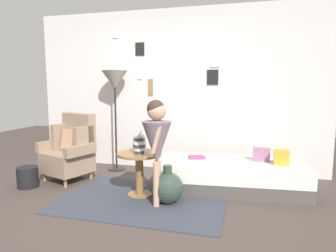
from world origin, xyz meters
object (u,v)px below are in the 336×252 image
(armchair, at_px, (71,150))
(person_child, at_px, (157,138))
(side_table, at_px, (139,165))
(floor_lamp, at_px, (115,83))
(book_on_daybed, at_px, (197,157))
(demijohn_near, at_px, (168,187))
(daybed, at_px, (231,176))
(magazine_basket, at_px, (28,177))
(vase_striped, at_px, (139,143))

(armchair, height_order, person_child, person_child)
(armchair, relative_size, side_table, 1.73)
(floor_lamp, height_order, person_child, floor_lamp)
(book_on_daybed, relative_size, demijohn_near, 0.48)
(daybed, distance_m, floor_lamp, 2.32)
(magazine_basket, bearing_deg, floor_lamp, 54.63)
(daybed, xyz_separation_m, person_child, (-0.80, -0.75, 0.59))
(side_table, xyz_separation_m, demijohn_near, (0.41, -0.16, -0.20))
(side_table, distance_m, book_on_daybed, 0.82)
(daybed, distance_m, magazine_basket, 2.77)
(armchair, height_order, floor_lamp, floor_lamp)
(daybed, relative_size, demijohn_near, 4.27)
(daybed, height_order, side_table, side_table)
(floor_lamp, height_order, magazine_basket, floor_lamp)
(vase_striped, distance_m, person_child, 0.38)
(floor_lamp, relative_size, person_child, 1.32)
(book_on_daybed, bearing_deg, demijohn_near, -109.15)
(person_child, distance_m, magazine_basket, 2.02)
(side_table, relative_size, floor_lamp, 0.35)
(armchair, bearing_deg, demijohn_near, -18.23)
(daybed, relative_size, person_child, 1.60)
(side_table, relative_size, vase_striped, 1.87)
(book_on_daybed, height_order, demijohn_near, demijohn_near)
(demijohn_near, height_order, magazine_basket, demijohn_near)
(side_table, bearing_deg, demijohn_near, -20.89)
(demijohn_near, bearing_deg, person_child, -136.02)
(vase_striped, distance_m, floor_lamp, 1.53)
(side_table, height_order, book_on_daybed, side_table)
(daybed, xyz_separation_m, book_on_daybed, (-0.47, 0.02, 0.22))
(side_table, height_order, demijohn_near, side_table)
(floor_lamp, bearing_deg, person_child, -49.31)
(person_child, relative_size, book_on_daybed, 5.58)
(armchair, xyz_separation_m, book_on_daybed, (1.86, 0.13, -0.02))
(vase_striped, bearing_deg, magazine_basket, -177.61)
(daybed, relative_size, book_on_daybed, 8.92)
(demijohn_near, bearing_deg, daybed, 42.97)
(vase_striped, bearing_deg, person_child, -36.25)
(person_child, bearing_deg, daybed, 43.10)
(armchair, xyz_separation_m, person_child, (1.53, -0.63, 0.36))
(side_table, xyz_separation_m, person_child, (0.31, -0.25, 0.40))
(side_table, height_order, vase_striped, vase_striped)
(book_on_daybed, bearing_deg, magazine_basket, -164.53)
(floor_lamp, bearing_deg, book_on_daybed, -19.70)
(daybed, height_order, book_on_daybed, book_on_daybed)
(demijohn_near, bearing_deg, vase_striped, 163.46)
(person_child, bearing_deg, armchair, 157.47)
(side_table, bearing_deg, magazine_basket, -176.16)
(vase_striped, height_order, demijohn_near, vase_striped)
(book_on_daybed, bearing_deg, floor_lamp, 160.30)
(person_child, height_order, demijohn_near, person_child)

